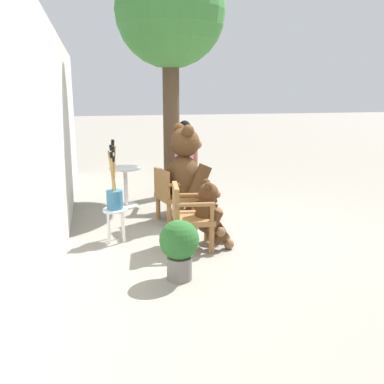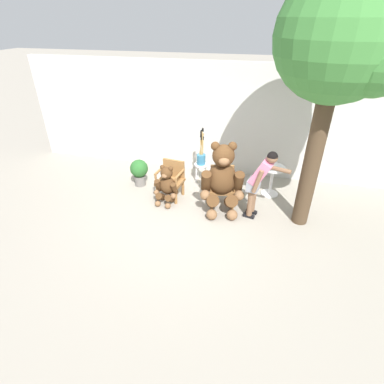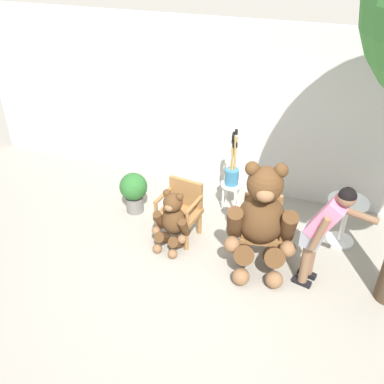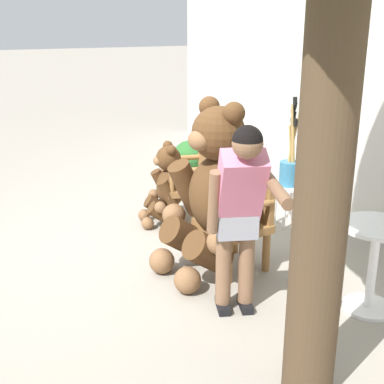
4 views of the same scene
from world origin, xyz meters
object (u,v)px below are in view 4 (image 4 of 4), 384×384
object	(u,v)px
wooden_chair_left	(192,181)
brush_bucket	(290,166)
round_side_table	(374,257)
wooden_chair_right	(238,218)
teddy_bear_small	(166,185)
potted_plant	(190,163)
person_visitor	(240,205)
teddy_bear_large	(213,191)
white_stool	(288,194)

from	to	relation	value
wooden_chair_left	brush_bucket	world-z (taller)	brush_bucket
wooden_chair_left	round_side_table	distance (m)	2.35
wooden_chair_right	brush_bucket	distance (m)	1.17
teddy_bear_small	brush_bucket	distance (m)	1.34
wooden_chair_right	potted_plant	world-z (taller)	wooden_chair_right
brush_bucket	person_visitor	bearing A→B (deg)	-41.35
wooden_chair_left	potted_plant	bearing A→B (deg)	161.09
wooden_chair_right	teddy_bear_small	bearing A→B (deg)	-166.51
round_side_table	potted_plant	distance (m)	3.20
teddy_bear_small	person_visitor	bearing A→B (deg)	-2.51
wooden_chair_left	person_visitor	world-z (taller)	person_visitor
teddy_bear_large	teddy_bear_small	distance (m)	1.27
white_stool	potted_plant	distance (m)	1.55
teddy_bear_small	person_visitor	size ratio (longest dim) A/B	0.59
wooden_chair_right	teddy_bear_small	distance (m)	1.24
teddy_bear_large	round_side_table	size ratio (longest dim) A/B	2.15
wooden_chair_left	wooden_chair_right	distance (m)	1.19
wooden_chair_left	wooden_chair_right	bearing A→B (deg)	-0.05
brush_bucket	teddy_bear_large	bearing A→B (deg)	-58.93
teddy_bear_small	brush_bucket	world-z (taller)	brush_bucket
teddy_bear_small	round_side_table	world-z (taller)	teddy_bear_small
teddy_bear_large	teddy_bear_small	world-z (taller)	teddy_bear_large
person_visitor	potted_plant	bearing A→B (deg)	166.59
wooden_chair_right	teddy_bear_large	bearing A→B (deg)	-83.23
potted_plant	white_stool	bearing A→B (deg)	23.04
wooden_chair_left	teddy_bear_small	world-z (taller)	teddy_bear_small
white_stool	round_side_table	xyz separation A→B (m)	(1.75, -0.29, 0.09)
teddy_bear_small	person_visitor	world-z (taller)	person_visitor
teddy_bear_small	white_stool	xyz separation A→B (m)	(0.52, 1.21, -0.09)
white_stool	potted_plant	world-z (taller)	potted_plant
teddy_bear_small	wooden_chair_right	bearing A→B (deg)	13.49
wooden_chair_left	wooden_chair_right	world-z (taller)	same
wooden_chair_right	potted_plant	bearing A→B (deg)	171.47
teddy_bear_small	round_side_table	xyz separation A→B (m)	(2.27, 0.93, 0.00)
white_stool	wooden_chair_left	bearing A→B (deg)	-118.66
round_side_table	potted_plant	xyz separation A→B (m)	(-3.18, -0.32, -0.05)
wooden_chair_right	white_stool	distance (m)	1.15
wooden_chair_right	person_visitor	distance (m)	0.99
white_stool	round_side_table	bearing A→B (deg)	-9.28
wooden_chair_right	round_side_table	xyz separation A→B (m)	(1.07, 0.64, -0.01)
wooden_chair_left	potted_plant	xyz separation A→B (m)	(-0.92, 0.32, -0.07)
wooden_chair_left	person_visitor	bearing A→B (deg)	-10.77
wooden_chair_right	teddy_bear_large	distance (m)	0.40
round_side_table	teddy_bear_large	bearing A→B (deg)	-139.12
wooden_chair_right	potted_plant	size ratio (longest dim) A/B	1.26
wooden_chair_left	teddy_bear_small	bearing A→B (deg)	-92.77
person_visitor	round_side_table	bearing A→B (deg)	74.83
person_visitor	white_stool	distance (m)	2.05
white_stool	brush_bucket	size ratio (longest dim) A/B	0.48
brush_bucket	potted_plant	size ratio (longest dim) A/B	1.40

